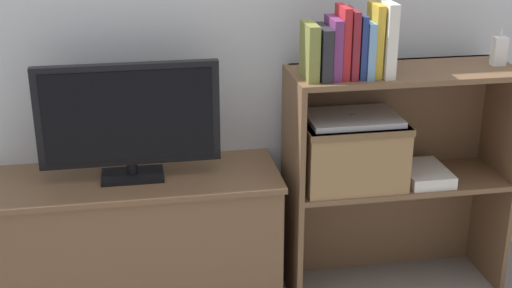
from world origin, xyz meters
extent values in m
cube|color=brown|center=(-0.44, 0.19, 0.25)|extent=(1.03, 0.37, 0.50)
cube|color=brown|center=(-0.44, 0.19, 0.51)|extent=(1.05, 0.39, 0.02)
cube|color=black|center=(-0.44, 0.19, 0.53)|extent=(0.22, 0.14, 0.01)
cylinder|color=black|center=(-0.44, 0.19, 0.56)|extent=(0.04, 0.04, 0.04)
cube|color=black|center=(-0.44, 0.19, 0.76)|extent=(0.63, 0.03, 0.36)
cube|color=black|center=(-0.44, 0.17, 0.76)|extent=(0.58, 0.00, 0.32)
cube|color=brown|center=(0.14, 0.16, 0.23)|extent=(0.02, 0.31, 0.46)
cube|color=brown|center=(0.95, 0.16, 0.23)|extent=(0.02, 0.31, 0.46)
cube|color=brown|center=(0.54, 0.30, 0.23)|extent=(0.79, 0.02, 0.46)
cube|color=brown|center=(0.54, 0.16, 0.45)|extent=(0.79, 0.31, 0.02)
cube|color=brown|center=(0.14, 0.16, 0.67)|extent=(0.02, 0.31, 0.42)
cube|color=brown|center=(0.95, 0.16, 0.67)|extent=(0.02, 0.31, 0.42)
cube|color=brown|center=(0.54, 0.30, 0.67)|extent=(0.79, 0.02, 0.42)
cube|color=brown|center=(0.54, 0.16, 0.87)|extent=(0.79, 0.31, 0.02)
cube|color=olive|center=(0.18, 0.10, 0.98)|extent=(0.04, 0.14, 0.19)
cube|color=#232328|center=(0.22, 0.10, 0.97)|extent=(0.04, 0.16, 0.18)
cube|color=#6B2D66|center=(0.26, 0.10, 0.99)|extent=(0.03, 0.14, 0.21)
cube|color=#B22328|center=(0.29, 0.10, 1.00)|extent=(0.03, 0.13, 0.25)
cube|color=maroon|center=(0.32, 0.10, 1.00)|extent=(0.02, 0.14, 0.23)
cube|color=navy|center=(0.35, 0.10, 0.99)|extent=(0.02, 0.13, 0.22)
cube|color=#709ECC|center=(0.37, 0.10, 0.98)|extent=(0.03, 0.14, 0.19)
cube|color=gold|center=(0.40, 0.10, 1.01)|extent=(0.03, 0.12, 0.25)
cube|color=silver|center=(0.44, 0.10, 1.01)|extent=(0.04, 0.15, 0.26)
cube|color=white|center=(0.90, 0.16, 0.93)|extent=(0.05, 0.04, 0.10)
cylinder|color=silver|center=(0.90, 0.16, 1.00)|extent=(0.01, 0.01, 0.03)
cube|color=#937047|center=(0.35, 0.14, 0.58)|extent=(0.37, 0.27, 0.25)
cube|color=brown|center=(0.35, 0.14, 0.69)|extent=(0.38, 0.28, 0.02)
cube|color=#BCBCC1|center=(0.35, 0.14, 0.72)|extent=(0.33, 0.23, 0.02)
cylinder|color=#99999E|center=(0.35, 0.14, 0.73)|extent=(0.02, 0.02, 0.00)
cube|color=silver|center=(0.64, 0.12, 0.48)|extent=(0.17, 0.23, 0.05)
camera|label=1|loc=(-0.41, -2.19, 1.56)|focal=50.00mm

